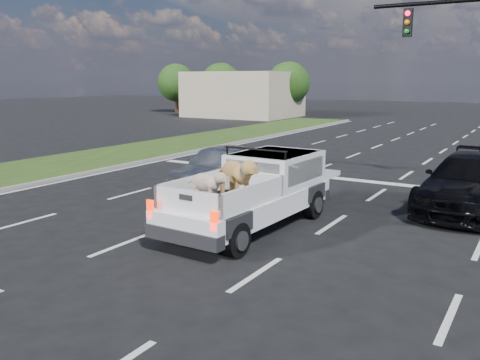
{
  "coord_description": "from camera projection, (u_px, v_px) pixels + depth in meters",
  "views": [
    {
      "loc": [
        6.26,
        -8.06,
        3.7
      ],
      "look_at": [
        0.18,
        2.0,
        1.35
      ],
      "focal_mm": 38.0,
      "sensor_mm": 36.0,
      "label": 1
    }
  ],
  "objects": [
    {
      "name": "black_coupe",
      "position": [
        470.0,
        183.0,
        14.45
      ],
      "size": [
        2.58,
        5.6,
        1.59
      ],
      "primitive_type": "imported",
      "rotation": [
        0.0,
        0.0,
        -0.07
      ],
      "color": "black",
      "rests_on": "ground"
    },
    {
      "name": "curb_left",
      "position": [
        94.0,
        171.0,
        20.28
      ],
      "size": [
        0.15,
        60.0,
        0.14
      ],
      "primitive_type": "cube",
      "color": "gray",
      "rests_on": "ground"
    },
    {
      "name": "pickup_truck",
      "position": [
        254.0,
        191.0,
        12.72
      ],
      "size": [
        2.22,
        5.45,
        2.01
      ],
      "rotation": [
        0.0,
        0.0,
        -0.04
      ],
      "color": "black",
      "rests_on": "ground"
    },
    {
      "name": "tree_far_c",
      "position": [
        288.0,
        83.0,
        50.03
      ],
      "size": [
        4.2,
        4.2,
        5.4
      ],
      "color": "#332114",
      "rests_on": "ground"
    },
    {
      "name": "grass_median_left",
      "position": [
        53.0,
        167.0,
        21.53
      ],
      "size": [
        5.0,
        60.0,
        0.1
      ],
      "primitive_type": "cube",
      "color": "#223C12",
      "rests_on": "ground"
    },
    {
      "name": "road_markings",
      "position": [
        309.0,
        197.0,
        16.17
      ],
      "size": [
        17.75,
        60.0,
        0.01
      ],
      "color": "silver",
      "rests_on": "ground"
    },
    {
      "name": "tree_far_b",
      "position": [
        221.0,
        83.0,
        54.09
      ],
      "size": [
        4.2,
        4.2,
        5.4
      ],
      "color": "#332114",
      "rests_on": "ground"
    },
    {
      "name": "silver_sedan",
      "position": [
        219.0,
        166.0,
        17.44
      ],
      "size": [
        1.86,
        4.48,
        1.52
      ],
      "primitive_type": "imported",
      "rotation": [
        0.0,
        0.0,
        0.02
      ],
      "color": "silver",
      "rests_on": "ground"
    },
    {
      "name": "ground",
      "position": [
        184.0,
        258.0,
        10.66
      ],
      "size": [
        160.0,
        160.0,
        0.0
      ],
      "primitive_type": "plane",
      "color": "black",
      "rests_on": "ground"
    },
    {
      "name": "building_left",
      "position": [
        243.0,
        94.0,
        50.6
      ],
      "size": [
        10.0,
        8.0,
        4.4
      ],
      "primitive_type": "cube",
      "color": "#C1AC93",
      "rests_on": "ground"
    },
    {
      "name": "tree_far_a",
      "position": [
        176.0,
        83.0,
        57.14
      ],
      "size": [
        4.2,
        4.2,
        5.4
      ],
      "color": "#332114",
      "rests_on": "ground"
    }
  ]
}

